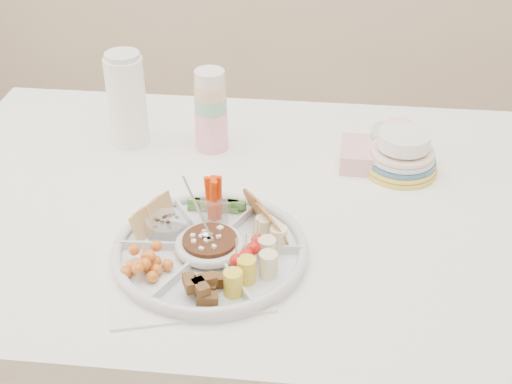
# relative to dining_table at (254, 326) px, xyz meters

# --- Properties ---
(dining_table) EXTENTS (1.52, 1.02, 0.76)m
(dining_table) POSITION_rel_dining_table_xyz_m (0.00, 0.00, 0.00)
(dining_table) COLOR white
(dining_table) RESTS_ON floor
(party_tray) EXTENTS (0.40, 0.40, 0.04)m
(party_tray) POSITION_rel_dining_table_xyz_m (-0.06, -0.20, 0.40)
(party_tray) COLOR silver
(party_tray) RESTS_ON dining_table
(bean_dip) EXTENTS (0.11, 0.11, 0.04)m
(bean_dip) POSITION_rel_dining_table_xyz_m (-0.06, -0.20, 0.41)
(bean_dip) COLOR #492918
(bean_dip) RESTS_ON party_tray
(tortillas) EXTENTS (0.12, 0.12, 0.07)m
(tortillas) POSITION_rel_dining_table_xyz_m (0.05, -0.13, 0.42)
(tortillas) COLOR olive
(tortillas) RESTS_ON party_tray
(carrot_cucumber) EXTENTS (0.12, 0.12, 0.10)m
(carrot_cucumber) POSITION_rel_dining_table_xyz_m (-0.07, -0.07, 0.44)
(carrot_cucumber) COLOR red
(carrot_cucumber) RESTS_ON party_tray
(pita_raisins) EXTENTS (0.13, 0.13, 0.07)m
(pita_raisins) POSITION_rel_dining_table_xyz_m (-0.18, -0.14, 0.42)
(pita_raisins) COLOR #E0BE61
(pita_raisins) RESTS_ON party_tray
(cherries) EXTENTS (0.11, 0.11, 0.04)m
(cherries) POSITION_rel_dining_table_xyz_m (-0.17, -0.27, 0.42)
(cherries) COLOR orange
(cherries) RESTS_ON party_tray
(granola_chunks) EXTENTS (0.11, 0.11, 0.04)m
(granola_chunks) POSITION_rel_dining_table_xyz_m (-0.05, -0.33, 0.42)
(granola_chunks) COLOR #48321A
(granola_chunks) RESTS_ON party_tray
(banana_tomato) EXTENTS (0.12, 0.12, 0.09)m
(banana_tomato) POSITION_rel_dining_table_xyz_m (0.05, -0.26, 0.44)
(banana_tomato) COLOR #F3C966
(banana_tomato) RESTS_ON party_tray
(cup_stack) EXTENTS (0.11, 0.11, 0.22)m
(cup_stack) POSITION_rel_dining_table_xyz_m (-0.13, 0.23, 0.49)
(cup_stack) COLOR beige
(cup_stack) RESTS_ON dining_table
(thermos) EXTENTS (0.12, 0.12, 0.24)m
(thermos) POSITION_rel_dining_table_xyz_m (-0.34, 0.23, 0.50)
(thermos) COLOR white
(thermos) RESTS_ON dining_table
(flower_bowl) EXTENTS (0.15, 0.15, 0.09)m
(flower_bowl) POSITION_rel_dining_table_xyz_m (0.32, 0.25, 0.43)
(flower_bowl) COLOR silver
(flower_bowl) RESTS_ON dining_table
(napkin_stack) EXTENTS (0.15, 0.13, 0.05)m
(napkin_stack) POSITION_rel_dining_table_xyz_m (0.26, 0.19, 0.40)
(napkin_stack) COLOR #E5A9A9
(napkin_stack) RESTS_ON dining_table
(plate_stack) EXTENTS (0.20, 0.20, 0.11)m
(plate_stack) POSITION_rel_dining_table_xyz_m (0.33, 0.17, 0.43)
(plate_stack) COLOR gold
(plate_stack) RESTS_ON dining_table
(placemat) EXTENTS (0.31, 0.18, 0.01)m
(placemat) POSITION_rel_dining_table_xyz_m (-0.07, -0.34, 0.38)
(placemat) COLOR white
(placemat) RESTS_ON dining_table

